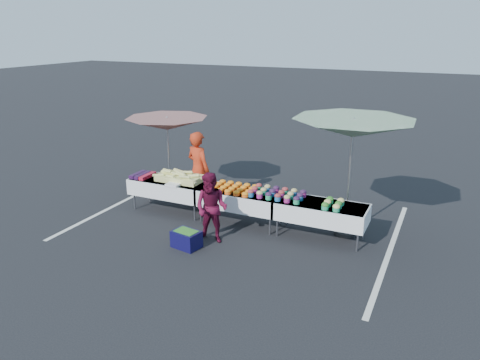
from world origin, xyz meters
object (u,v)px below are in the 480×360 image
at_px(customer, 211,208).
at_px(storage_bin, 186,239).
at_px(table_center, 240,198).
at_px(table_left, 170,187).
at_px(umbrella_right, 353,129).
at_px(vendor, 198,170).
at_px(table_right, 321,211).
at_px(umbrella_left, 167,124).

distance_m(customer, storage_bin, 0.77).
bearing_deg(table_center, storage_bin, -106.58).
bearing_deg(storage_bin, table_center, 83.68).
xyz_separation_m(table_left, customer, (1.67, -1.06, 0.13)).
bearing_deg(umbrella_right, vendor, 177.60).
bearing_deg(table_right, table_left, 180.00).
xyz_separation_m(umbrella_right, storage_bin, (-2.69, -1.92, -2.06)).
relative_size(table_right, umbrella_left, 0.89).
bearing_deg(umbrella_right, umbrella_left, 175.00).
relative_size(customer, storage_bin, 2.44).
height_order(table_left, umbrella_right, umbrella_right).
relative_size(table_right, vendor, 1.02).
relative_size(table_center, storage_bin, 3.17).
distance_m(umbrella_left, umbrella_right, 4.60).
bearing_deg(umbrella_left, customer, -40.21).
bearing_deg(table_left, table_right, 0.00).
bearing_deg(table_left, umbrella_right, 5.65).
height_order(table_right, umbrella_left, umbrella_left).
distance_m(vendor, umbrella_right, 3.82).
height_order(table_right, customer, customer).
xyz_separation_m(table_right, customer, (-1.93, -1.06, 0.13)).
distance_m(table_right, umbrella_left, 4.40).
bearing_deg(table_left, vendor, 50.18).
height_order(table_right, storage_bin, table_right).
relative_size(table_center, table_right, 1.00).
xyz_separation_m(table_left, storage_bin, (1.35, -1.52, -0.41)).
bearing_deg(vendor, customer, 145.59).
bearing_deg(customer, umbrella_left, 136.22).
relative_size(vendor, customer, 1.28).
distance_m(vendor, customer, 2.03).
bearing_deg(storage_bin, umbrella_left, 139.35).
bearing_deg(table_center, umbrella_left, 161.07).
xyz_separation_m(vendor, umbrella_right, (3.58, -0.15, 1.32)).
height_order(table_center, storage_bin, table_center).
bearing_deg(table_center, table_right, 0.00).
xyz_separation_m(table_right, vendor, (-3.14, 0.55, 0.33)).
height_order(table_left, table_center, same).
bearing_deg(umbrella_left, storage_bin, -50.91).
xyz_separation_m(table_right, umbrella_left, (-4.13, 0.80, 1.28)).
distance_m(table_right, customer, 2.21).
distance_m(table_center, table_right, 1.80).
relative_size(table_left, umbrella_right, 0.58).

